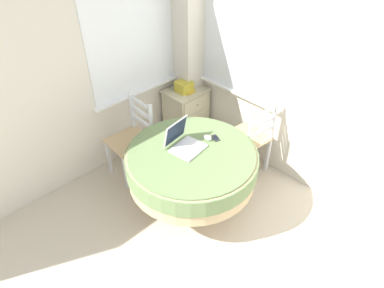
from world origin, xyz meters
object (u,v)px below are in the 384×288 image
at_px(dining_chair_near_right_window, 250,139).
at_px(book_on_cabinet, 186,90).
at_px(laptop, 184,142).
at_px(storage_box, 184,87).
at_px(round_dining_table, 192,164).
at_px(dining_chair_near_back_window, 133,139).
at_px(cell_phone, 215,138).
at_px(computer_mouse, 208,138).
at_px(corner_cabinet, 186,113).

distance_m(dining_chair_near_right_window, book_on_cabinet, 1.02).
xyz_separation_m(laptop, storage_box, (0.82, 0.87, -0.06)).
bearing_deg(round_dining_table, laptop, 89.24).
xyz_separation_m(dining_chair_near_back_window, book_on_cabinet, (0.91, 0.10, 0.22)).
xyz_separation_m(cell_phone, dining_chair_near_back_window, (-0.38, 0.87, -0.29)).
distance_m(computer_mouse, dining_chair_near_back_window, 0.94).
xyz_separation_m(laptop, dining_chair_near_back_window, (-0.07, 0.76, -0.34)).
xyz_separation_m(dining_chair_near_right_window, storage_box, (-0.05, 1.01, 0.27)).
relative_size(laptop, cell_phone, 2.93).
xyz_separation_m(round_dining_table, book_on_cabinet, (0.84, 0.97, 0.08)).
bearing_deg(corner_cabinet, storage_box, -167.30).
bearing_deg(book_on_cabinet, dining_chair_near_right_window, -88.60).
distance_m(computer_mouse, corner_cabinet, 1.22).
bearing_deg(book_on_cabinet, computer_mouse, -122.58).
bearing_deg(round_dining_table, corner_cabinet, 48.99).
height_order(computer_mouse, book_on_cabinet, computer_mouse).
distance_m(dining_chair_near_right_window, storage_box, 1.04).
distance_m(laptop, dining_chair_near_back_window, 0.83).
distance_m(computer_mouse, book_on_cabinet, 1.12).
height_order(computer_mouse, storage_box, storage_box).
xyz_separation_m(cell_phone, dining_chair_near_right_window, (0.56, -0.02, -0.29)).
bearing_deg(dining_chair_near_right_window, dining_chair_near_back_window, 136.35).
xyz_separation_m(corner_cabinet, book_on_cabinet, (-0.01, -0.02, 0.34)).
xyz_separation_m(dining_chair_near_back_window, dining_chair_near_right_window, (0.94, -0.89, 0.00)).
xyz_separation_m(round_dining_table, computer_mouse, (0.24, 0.03, 0.16)).
bearing_deg(computer_mouse, laptop, 162.71).
bearing_deg(computer_mouse, dining_chair_near_back_window, 110.38).
bearing_deg(corner_cabinet, cell_phone, -118.79).
distance_m(cell_phone, dining_chair_near_right_window, 0.63).
bearing_deg(laptop, round_dining_table, -90.76).
bearing_deg(corner_cabinet, dining_chair_near_back_window, -172.45).
height_order(round_dining_table, dining_chair_near_back_window, dining_chair_near_back_window).
height_order(computer_mouse, corner_cabinet, computer_mouse).
distance_m(round_dining_table, book_on_cabinet, 1.29).
bearing_deg(storage_box, cell_phone, -117.33).
bearing_deg(laptop, storage_box, 46.81).
bearing_deg(dining_chair_near_back_window, laptop, -84.91).
height_order(dining_chair_near_right_window, corner_cabinet, dining_chair_near_right_window).
bearing_deg(dining_chair_near_right_window, storage_box, 92.69).
xyz_separation_m(round_dining_table, dining_chair_near_back_window, (-0.07, 0.86, -0.14)).
height_order(round_dining_table, storage_box, storage_box).
relative_size(computer_mouse, dining_chair_near_right_window, 0.09).
bearing_deg(laptop, cell_phone, -20.33).
xyz_separation_m(cell_phone, corner_cabinet, (0.55, 1.00, -0.41)).
height_order(computer_mouse, cell_phone, computer_mouse).
bearing_deg(cell_phone, computer_mouse, 149.64).
bearing_deg(storage_box, laptop, -133.19).
bearing_deg(computer_mouse, cell_phone, -30.36).
bearing_deg(corner_cabinet, dining_chair_near_right_window, -89.42).
height_order(cell_phone, storage_box, storage_box).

